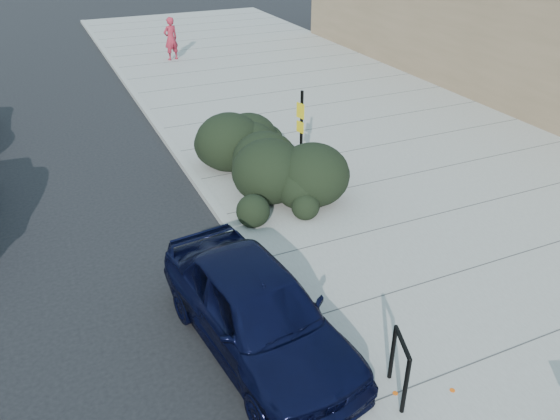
% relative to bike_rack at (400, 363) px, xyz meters
% --- Properties ---
extents(ground, '(120.00, 120.00, 0.00)m').
position_rel_bike_rack_xyz_m(ground, '(-0.60, 2.00, -0.77)').
color(ground, black).
rests_on(ground, ground).
extents(sidewalk_near, '(11.20, 50.00, 0.15)m').
position_rel_bike_rack_xyz_m(sidewalk_near, '(5.00, 7.00, -0.69)').
color(sidewalk_near, gray).
rests_on(sidewalk_near, ground).
extents(curb_near, '(0.22, 50.00, 0.17)m').
position_rel_bike_rack_xyz_m(curb_near, '(-0.60, 7.00, -0.68)').
color(curb_near, '#9E9E99').
rests_on(curb_near, ground).
extents(bike_rack, '(0.27, 0.67, 1.03)m').
position_rel_bike_rack_xyz_m(bike_rack, '(0.00, 0.00, 0.00)').
color(bike_rack, black).
rests_on(bike_rack, sidewalk_near).
extents(sign_post, '(0.12, 0.27, 2.33)m').
position_rel_bike_rack_xyz_m(sign_post, '(1.88, 7.00, 0.72)').
color(sign_post, black).
rests_on(sign_post, sidewalk_near).
extents(hedge, '(3.50, 4.80, 1.62)m').
position_rel_bike_rack_xyz_m(hedge, '(0.90, 7.23, 0.19)').
color(hedge, black).
rests_on(hedge, sidewalk_near).
extents(sedan_navy, '(2.33, 4.66, 1.52)m').
position_rel_bike_rack_xyz_m(sedan_navy, '(-1.40, 1.89, -0.01)').
color(sedan_navy, black).
rests_on(sedan_navy, ground).
extents(pedestrian, '(0.78, 0.63, 1.87)m').
position_rel_bike_rack_xyz_m(pedestrian, '(1.99, 20.38, 0.32)').
color(pedestrian, maroon).
rests_on(pedestrian, sidewalk_near).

